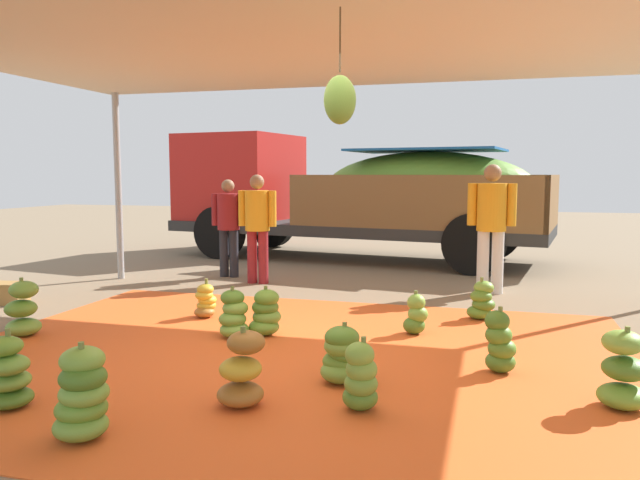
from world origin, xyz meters
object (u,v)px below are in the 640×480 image
Objects in this scene: banana_bunch_1 at (82,396)px; worker_0 at (228,220)px; banana_bunch_2 at (242,372)px; banana_bunch_7 at (266,314)px; banana_bunch_6 at (23,311)px; banana_bunch_9 at (361,379)px; banana_bunch_12 at (343,355)px; cargo_truck_main at (349,192)px; banana_bunch_3 at (416,315)px; worker_1 at (257,220)px; banana_bunch_8 at (482,301)px; banana_bunch_11 at (500,344)px; banana_bunch_0 at (8,375)px; banana_bunch_4 at (206,301)px; banana_bunch_5 at (623,372)px; banana_bunch_10 at (234,315)px; worker_2 at (491,219)px; crate_0 at (6,293)px.

banana_bunch_1 is 0.39× the size of worker_0.
banana_bunch_2 is 1.91m from banana_bunch_7.
banana_bunch_6 is 1.13× the size of banana_bunch_9.
banana_bunch_12 is at bearing 114.67° from banana_bunch_9.
banana_bunch_6 is 3.43m from banana_bunch_12.
cargo_truck_main reaches higher than worker_0.
banana_bunch_3 is 3.60m from worker_1.
worker_0 is (-2.90, 4.39, 0.67)m from banana_bunch_12.
banana_bunch_2 is at bearing -74.38° from banana_bunch_7.
banana_bunch_7 is at bearing -148.32° from banana_bunch_8.
banana_bunch_11 reaches higher than banana_bunch_9.
worker_1 is at bearing -32.59° from worker_0.
banana_bunch_9 is at bearing 14.53° from banana_bunch_0.
banana_bunch_11 is at bearing -84.66° from banana_bunch_8.
banana_bunch_3 is 2.17m from banana_bunch_9.
banana_bunch_11 is (1.74, 1.23, -0.00)m from banana_bunch_2.
banana_bunch_12 is at bearing -47.41° from banana_bunch_7.
banana_bunch_4 is 0.29× the size of worker_0.
worker_1 is (0.64, -0.41, 0.04)m from worker_0.
banana_bunch_6 reaches higher than banana_bunch_8.
banana_bunch_5 is at bearing -5.05° from banana_bunch_6.
banana_bunch_11 is at bearing 27.83° from banana_bunch_0.
banana_bunch_10 is at bearing 91.55° from banana_bunch_1.
banana_bunch_1 is at bearing -113.14° from worker_2.
banana_bunch_5 is 1.10× the size of banana_bunch_9.
banana_bunch_7 is 0.28× the size of worker_2.
worker_2 is at bearing 75.35° from banana_bunch_12.
banana_bunch_2 is at bearing -70.04° from worker_1.
banana_bunch_7 is at bearing -60.54° from worker_0.
worker_0 reaches higher than banana_bunch_6.
banana_bunch_8 is 2.76m from banana_bunch_10.
banana_bunch_1 is 6.07m from worker_0.
banana_bunch_6 is 0.36× the size of worker_1.
banana_bunch_3 is at bearing -1.67° from crate_0.
banana_bunch_5 reaches higher than banana_bunch_0.
banana_bunch_4 is 0.77× the size of banana_bunch_5.
banana_bunch_10 is 3.77m from worker_0.
banana_bunch_3 is 0.25× the size of worker_2.
worker_1 is (1.14, 3.49, 0.68)m from banana_bunch_6.
worker_1 is at bearing 100.08° from banana_bunch_1.
banana_bunch_8 is 0.27× the size of worker_2.
banana_bunch_2 reaches higher than banana_bunch_4.
banana_bunch_2 is 1.03× the size of banana_bunch_11.
worker_2 reaches higher than banana_bunch_10.
cargo_truck_main is at bearing 86.35° from banana_bunch_0.
banana_bunch_10 reaches higher than banana_bunch_7.
banana_bunch_12 is at bearing -104.65° from worker_2.
banana_bunch_5 reaches higher than banana_bunch_12.
banana_bunch_5 is 7.93m from cargo_truck_main.
banana_bunch_2 reaches higher than banana_bunch_10.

